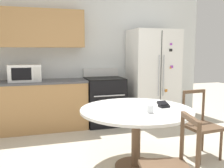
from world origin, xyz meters
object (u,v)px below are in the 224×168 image
Objects in this scene: dining_chair_right at (201,126)px; candle_glass at (150,110)px; wallet at (163,105)px; microwave at (25,73)px; refrigerator at (153,76)px; oven_range at (105,101)px.

dining_chair_right is 1.00m from candle_glass.
dining_chair_right reaches higher than wallet.
candle_glass is at bearing -142.53° from wallet.
dining_chair_right is at bearing 17.33° from candle_glass.
candle_glass is (1.40, -2.14, -0.26)m from microwave.
refrigerator is 1.89m from dining_chair_right.
refrigerator is 1.71× the size of oven_range.
dining_chair_right is (-0.16, -1.82, -0.49)m from refrigerator.
candle_glass is 0.64× the size of wallet.
refrigerator is at bearing -1.81° from oven_range.
candle_glass is at bearing 12.73° from dining_chair_right.
wallet is at bearing -82.78° from oven_range.
oven_range is 1.96× the size of microwave.
oven_range is at bearing 97.22° from wallet.
refrigerator reaches higher than dining_chair_right.
dining_chair_right is (2.29, -1.86, -0.61)m from microwave.
refrigerator is at bearing 63.33° from candle_glass.
wallet is at bearing 37.47° from candle_glass.
microwave is at bearing -43.69° from dining_chair_right.
wallet is (-0.60, -0.06, 0.34)m from dining_chair_right.
microwave is at bearing 179.41° from oven_range.
refrigerator reaches higher than microwave.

